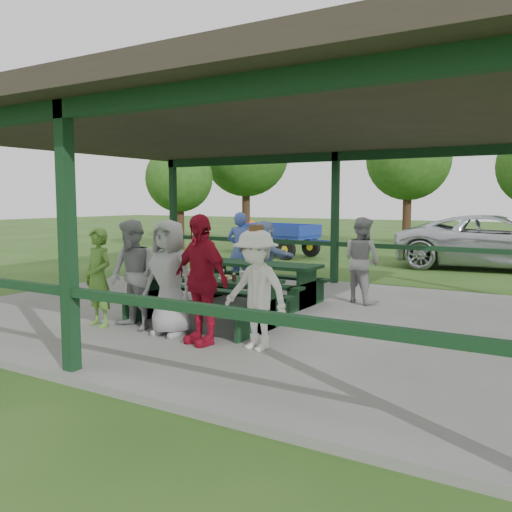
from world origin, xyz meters
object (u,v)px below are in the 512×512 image
Objects in this scene: contestant_grey_mid at (169,278)px; spectator_lblue at (265,257)px; contestant_red at (200,279)px; picnic_table_near at (205,294)px; spectator_blue at (240,250)px; contestant_green at (98,277)px; contestant_grey_left at (133,275)px; spectator_grey at (362,260)px; contestant_white_fedora at (256,289)px; farm_trailer at (280,239)px; pickup_truck at (497,242)px; picnic_table_far at (258,277)px.

spectator_lblue is at bearing 98.54° from contestant_grey_mid.
spectator_lblue is (-1.25, 3.86, -0.12)m from contestant_red.
spectator_blue is (-1.45, 3.28, 0.36)m from picnic_table_near.
spectator_blue is (-0.14, 4.21, 0.08)m from contestant_green.
spectator_lblue is 0.90m from spectator_blue.
contestant_red reaches higher than contestant_grey_left.
contestant_green is at bearing 99.31° from spectator_lblue.
spectator_blue is at bearing 16.90° from spectator_grey.
picnic_table_near is at bearing 87.15° from contestant_grey_mid.
contestant_grey_left is (-0.73, -0.80, 0.35)m from picnic_table_near.
contestant_red is (0.62, -0.92, 0.40)m from picnic_table_near.
contestant_white_fedora is (1.43, 0.01, -0.04)m from contestant_grey_mid.
contestant_grey_left is 4.34m from spectator_grey.
contestant_white_fedora reaches higher than farm_trailer.
spectator_lblue is 2.08m from spectator_grey.
contestant_red reaches higher than contestant_grey_mid.
contestant_red reaches higher than farm_trailer.
farm_trailer is at bearing -81.89° from spectator_blue.
spectator_grey is at bearing 160.10° from spectator_blue.
farm_trailer is (-4.16, 10.97, -0.30)m from contestant_grey_mid.
contestant_grey_mid reaches higher than farm_trailer.
farm_trailer reaches higher than picnic_table_near.
contestant_grey_mid is 1.03× the size of spectator_grey.
contestant_red is 12.10m from farm_trailer.
contestant_grey_mid reaches higher than picnic_table_near.
contestant_grey_mid is 0.95× the size of contestant_red.
spectator_blue is at bearing 130.96° from contestant_red.
contestant_grey_left is 11.76m from pickup_truck.
contestant_grey_left is at bearing 156.13° from pickup_truck.
contestant_white_fedora reaches higher than picnic_table_far.
contestant_green is 12.08m from pickup_truck.
contestant_grey_mid is at bearing 159.41° from pickup_truck.
contestant_green is at bearing -110.35° from picnic_table_far.
contestant_white_fedora is at bearing 137.84° from spectator_lblue.
pickup_truck is at bearing 75.00° from contestant_grey_mid.
contestant_red is 1.16× the size of spectator_lblue.
picnic_table_near is 1.18m from contestant_red.
spectator_blue reaches higher than contestant_white_fedora.
contestant_red is at bearing -73.98° from picnic_table_far.
spectator_blue is at bearing 113.85° from picnic_table_near.
spectator_grey is at bearing 67.87° from contestant_grey_mid.
contestant_red reaches higher than spectator_blue.
contestant_white_fedora is (2.70, 0.14, 0.03)m from contestant_green.
contestant_red is 11.55m from pickup_truck.
contestant_red is at bearing 162.69° from pickup_truck.
contestant_white_fedora is at bearing 166.44° from pickup_truck.
spectator_blue is at bearing 135.19° from contestant_white_fedora.
spectator_grey reaches higher than pickup_truck.
spectator_grey is at bearing -160.06° from spectator_lblue.
contestant_grey_mid is 11.74m from farm_trailer.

